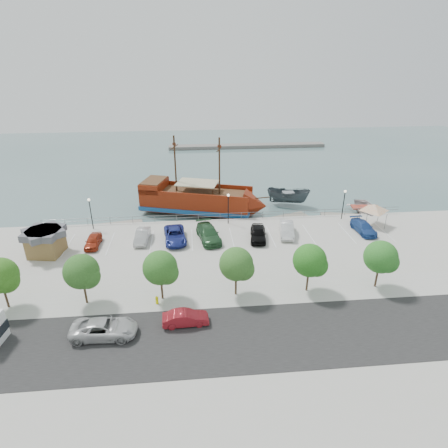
{
  "coord_description": "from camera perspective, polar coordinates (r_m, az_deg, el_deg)",
  "views": [
    {
      "loc": [
        -4.96,
        -39.76,
        21.26
      ],
      "look_at": [
        -1.0,
        2.0,
        2.0
      ],
      "focal_mm": 30.0,
      "sensor_mm": 36.0,
      "label": 1
    }
  ],
  "objects": [
    {
      "name": "street_van",
      "position": [
        33.2,
        -17.81,
        -14.93
      ],
      "size": [
        5.44,
        2.65,
        1.49
      ],
      "primitive_type": "imported",
      "rotation": [
        0.0,
        0.0,
        1.54
      ],
      "color": "#B6B7B7",
      "rests_on": "street"
    },
    {
      "name": "tree_f",
      "position": [
        39.14,
        22.98,
        -4.81
      ],
      "size": [
        3.3,
        3.2,
        5.0
      ],
      "color": "#473321",
      "rests_on": "sidewalk"
    },
    {
      "name": "fire_hydrant",
      "position": [
        35.83,
        -10.2,
        -11.29
      ],
      "size": [
        0.29,
        0.29,
        0.83
      ],
      "rotation": [
        0.0,
        0.0,
        -0.24
      ],
      "color": "#E7E205",
      "rests_on": "sidewalk"
    },
    {
      "name": "parked_car_d",
      "position": [
        46.41,
        -2.39,
        -1.47
      ],
      "size": [
        3.34,
        6.07,
        1.67
      ],
      "primitive_type": "imported",
      "rotation": [
        0.0,
        0.0,
        0.18
      ],
      "color": "#295530",
      "rests_on": "land_slab"
    },
    {
      "name": "lamp_post_mid",
      "position": [
        50.0,
        0.66,
        3.17
      ],
      "size": [
        0.36,
        0.36,
        4.28
      ],
      "color": "black",
      "rests_on": "land_slab"
    },
    {
      "name": "sidewalk",
      "position": [
        36.9,
        3.36,
        -10.54
      ],
      "size": [
        100.0,
        4.0,
        0.05
      ],
      "primitive_type": "cube",
      "color": "#A3A39D",
      "rests_on": "land_slab"
    },
    {
      "name": "parked_car_b",
      "position": [
        47.15,
        -12.34,
        -1.79
      ],
      "size": [
        1.81,
        4.41,
        1.42
      ],
      "primitive_type": "imported",
      "rotation": [
        0.0,
        0.0,
        -0.07
      ],
      "color": "#B4B4B4",
      "rests_on": "land_slab"
    },
    {
      "name": "far_shore",
      "position": [
        98.39,
        3.54,
        11.78
      ],
      "size": [
        40.0,
        3.0,
        0.8
      ],
      "primitive_type": "cube",
      "color": "slate",
      "rests_on": "ground"
    },
    {
      "name": "street",
      "position": [
        32.26,
        5.0,
        -16.66
      ],
      "size": [
        100.0,
        8.0,
        0.04
      ],
      "primitive_type": "cube",
      "color": "black",
      "rests_on": "land_slab"
    },
    {
      "name": "canopy_tent",
      "position": [
        53.41,
        22.02,
        2.79
      ],
      "size": [
        4.54,
        4.54,
        3.43
      ],
      "rotation": [
        0.0,
        0.0,
        -0.11
      ],
      "color": "slate",
      "rests_on": "land_slab"
    },
    {
      "name": "parked_car_e",
      "position": [
        46.68,
        5.21,
        -1.43
      ],
      "size": [
        2.61,
        4.99,
        1.62
      ],
      "primitive_type": "imported",
      "rotation": [
        0.0,
        0.0,
        -0.15
      ],
      "color": "black",
      "rests_on": "land_slab"
    },
    {
      "name": "pirate_ship",
      "position": [
        56.2,
        -2.85,
        3.53
      ],
      "size": [
        19.55,
        10.5,
        12.11
      ],
      "rotation": [
        0.0,
        0.0,
        -0.3
      ],
      "color": "maroon",
      "rests_on": "ground"
    },
    {
      "name": "seawall_railing",
      "position": [
        52.12,
        0.49,
        1.22
      ],
      "size": [
        50.0,
        0.06,
        1.0
      ],
      "color": "slate",
      "rests_on": "land_slab"
    },
    {
      "name": "patrol_boat",
      "position": [
        60.35,
        9.72,
        3.98
      ],
      "size": [
        7.21,
        4.81,
        2.61
      ],
      "primitive_type": "imported",
      "rotation": [
        0.0,
        0.0,
        1.2
      ],
      "color": "#3C4449",
      "rests_on": "ground"
    },
    {
      "name": "dock_east",
      "position": [
        58.16,
        17.62,
        1.13
      ],
      "size": [
        6.54,
        3.08,
        0.36
      ],
      "primitive_type": "cube",
      "rotation": [
        0.0,
        0.0,
        -0.21
      ],
      "color": "gray",
      "rests_on": "ground"
    },
    {
      "name": "shed",
      "position": [
        47.41,
        -25.57,
        -2.37
      ],
      "size": [
        4.29,
        4.29,
        3.09
      ],
      "rotation": [
        0.0,
        0.0,
        -0.16
      ],
      "color": "brown",
      "rests_on": "land_slab"
    },
    {
      "name": "parked_car_a",
      "position": [
        47.65,
        -19.32,
        -2.44
      ],
      "size": [
        1.61,
        3.96,
        1.35
      ],
      "primitive_type": "imported",
      "rotation": [
        0.0,
        0.0,
        -0.0
      ],
      "color": "#9C2C14",
      "rests_on": "land_slab"
    },
    {
      "name": "speedboat",
      "position": [
        60.29,
        20.65,
        2.02
      ],
      "size": [
        5.51,
        7.04,
        1.33
      ],
      "primitive_type": "imported",
      "rotation": [
        0.0,
        0.0,
        -0.15
      ],
      "color": "beige",
      "rests_on": "ground"
    },
    {
      "name": "ground",
      "position": [
        45.84,
        1.48,
        -4.4
      ],
      "size": [
        160.0,
        160.0,
        0.0
      ],
      "primitive_type": "plane",
      "color": "#456465"
    },
    {
      "name": "dock_mid",
      "position": [
        55.41,
        9.33,
        0.85
      ],
      "size": [
        7.1,
        4.06,
        0.39
      ],
      "primitive_type": "cube",
      "rotation": [
        0.0,
        0.0,
        0.33
      ],
      "color": "gray",
      "rests_on": "ground"
    },
    {
      "name": "tree_d",
      "position": [
        34.94,
        2.12,
        -6.3
      ],
      "size": [
        3.3,
        3.2,
        5.0
      ],
      "color": "#473321",
      "rests_on": "sidewalk"
    },
    {
      "name": "parked_car_f",
      "position": [
        48.25,
        9.52,
        -0.81
      ],
      "size": [
        2.5,
        5.0,
        1.57
      ],
      "primitive_type": "imported",
      "rotation": [
        0.0,
        0.0,
        -0.18
      ],
      "color": "silver",
      "rests_on": "land_slab"
    },
    {
      "name": "street_sedan",
      "position": [
        33.06,
        -5.88,
        -14.06
      ],
      "size": [
        4.01,
        1.57,
        1.3
      ],
      "primitive_type": "imported",
      "rotation": [
        0.0,
        0.0,
        1.62
      ],
      "color": "maroon",
      "rests_on": "street"
    },
    {
      "name": "land_slab",
      "position": [
        29.23,
        6.8,
        -23.98
      ],
      "size": [
        100.0,
        58.0,
        1.2
      ],
      "primitive_type": "cube",
      "color": "#ADABA0",
      "rests_on": "ground"
    },
    {
      "name": "lamp_post_right",
      "position": [
        53.99,
        17.83,
        3.6
      ],
      "size": [
        0.36,
        0.36,
        4.28
      ],
      "color": "black",
      "rests_on": "land_slab"
    },
    {
      "name": "tree_a",
      "position": [
        38.59,
        -30.81,
        -6.93
      ],
      "size": [
        3.3,
        3.2,
        5.0
      ],
      "color": "#473321",
      "rests_on": "sidewalk"
    },
    {
      "name": "parked_car_c",
      "position": [
        46.53,
        -7.48,
        -1.7
      ],
      "size": [
        3.06,
        5.7,
        1.52
      ],
      "primitive_type": "imported",
      "rotation": [
        0.0,
        0.0,
        0.1
      ],
      "color": "navy",
      "rests_on": "land_slab"
    },
    {
      "name": "tree_c",
      "position": [
        34.82,
        -9.46,
        -6.77
      ],
      "size": [
        3.3,
        3.2,
        5.0
      ],
      "color": "#473321",
      "rests_on": "sidewalk"
    },
    {
      "name": "parked_car_h",
      "position": [
        51.63,
        20.48,
        -0.47
      ],
      "size": [
        2.26,
        4.89,
        1.38
      ],
      "primitive_type": "imported",
      "rotation": [
        0.0,
        0.0,
        0.07
      ],
      "color": "#234891",
      "rests_on": "land_slab"
    },
    {
      "name": "dock_west",
      "position": [
        54.65,
        -15.59,
        -0.13
      ],
      "size": [
        6.48,
        2.89,
        0.36
      ],
      "primitive_type": "cube",
      "rotation": [
        0.0,
        0.0,
        0.18
      ],
      "color": "gray",
      "rests_on": "ground"
    },
    {
      "name": "lamp_post_left",
      "position": [
        51.44,
        -19.73,
        2.29
      ],
      "size": [
        0.36,
        0.36,
        4.28
      ],
      "color": "black",
      "rests_on": "land_slab"
    },
    {
      "name": "tree_e",
      "position": [
        36.43,
        13.16,
        -5.6
      ],
      "size": [
        3.3,
        3.2,
        5.0
      ],
      "color": "#473321",
      "rests_on": "sidewalk"
    },
    {
      "name": "tree_b",
      "position": [
        36.08,
        -20.69,
        -6.98
      ],
      "size": [
        3.3,
        3.2,
        5.0
      ],
      "color": "#473321",
      "rests_on": "sidewalk"
    }
  ]
}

